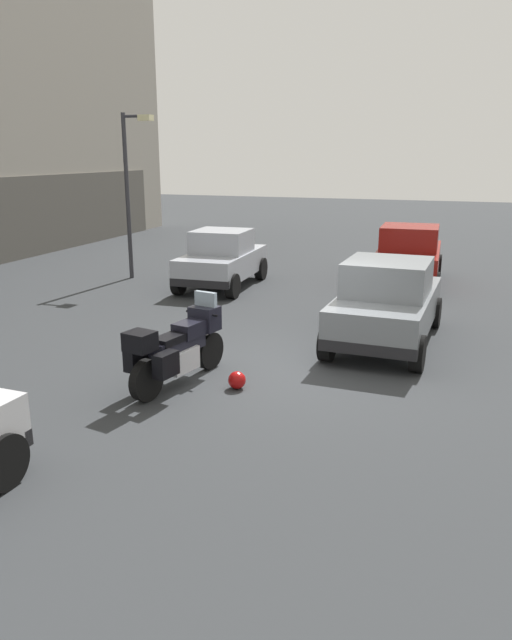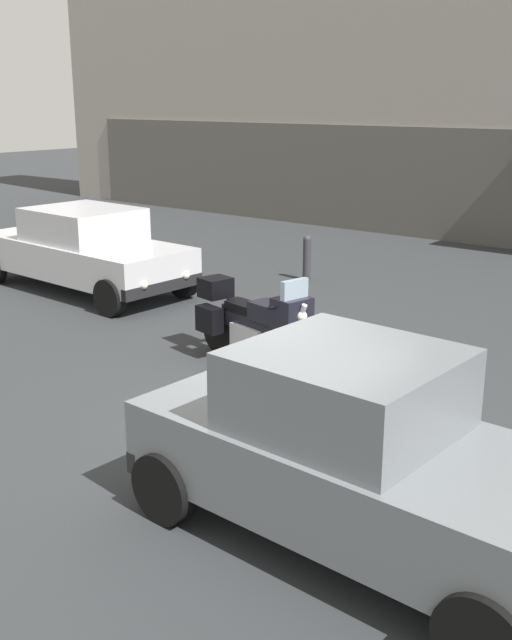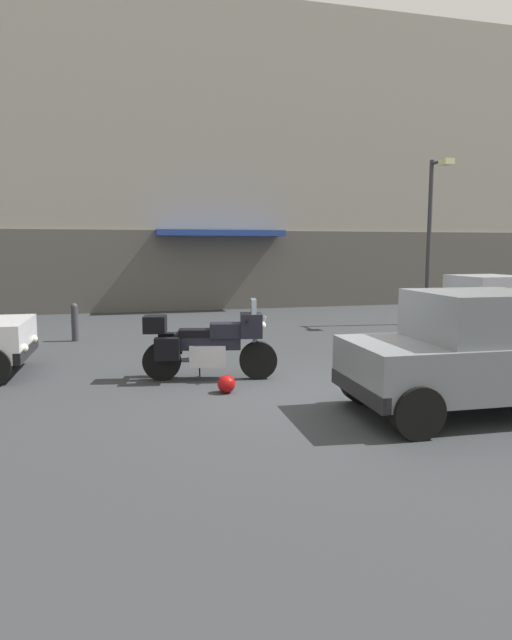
% 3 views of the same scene
% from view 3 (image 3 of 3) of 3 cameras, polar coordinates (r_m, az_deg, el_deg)
% --- Properties ---
extents(ground_plane, '(80.00, 80.00, 0.00)m').
position_cam_3_polar(ground_plane, '(8.46, 6.67, -7.80)').
color(ground_plane, '#2D3033').
extents(building_facade_rear, '(36.00, 3.40, 10.76)m').
position_cam_3_polar(building_facade_rear, '(21.16, -6.80, 15.88)').
color(building_facade_rear, gray).
rests_on(building_facade_rear, ground).
extents(motorcycle, '(2.24, 0.99, 1.36)m').
position_cam_3_polar(motorcycle, '(9.37, -5.00, -2.38)').
color(motorcycle, black).
rests_on(motorcycle, ground).
extents(helmet, '(0.28, 0.28, 0.28)m').
position_cam_3_polar(helmet, '(8.59, -3.05, -6.55)').
color(helmet, '#990C0C').
rests_on(helmet, ground).
extents(car_compact_side, '(3.52, 1.80, 1.56)m').
position_cam_3_polar(car_compact_side, '(14.20, 22.47, 1.04)').
color(car_compact_side, '#9EA3AD').
rests_on(car_compact_side, ground).
extents(car_wagon_end, '(3.93, 1.93, 1.64)m').
position_cam_3_polar(car_wagon_end, '(8.07, 22.47, -3.18)').
color(car_wagon_end, slate).
rests_on(car_wagon_end, ground).
extents(streetlamp_curbside, '(0.28, 0.94, 4.64)m').
position_cam_3_polar(streetlamp_curbside, '(16.65, 17.61, 9.25)').
color(streetlamp_curbside, '#2D2D33').
rests_on(streetlamp_curbside, ground).
extents(bollard_curbside, '(0.16, 0.16, 0.91)m').
position_cam_3_polar(bollard_curbside, '(13.87, -18.08, -0.10)').
color(bollard_curbside, '#333338').
rests_on(bollard_curbside, ground).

